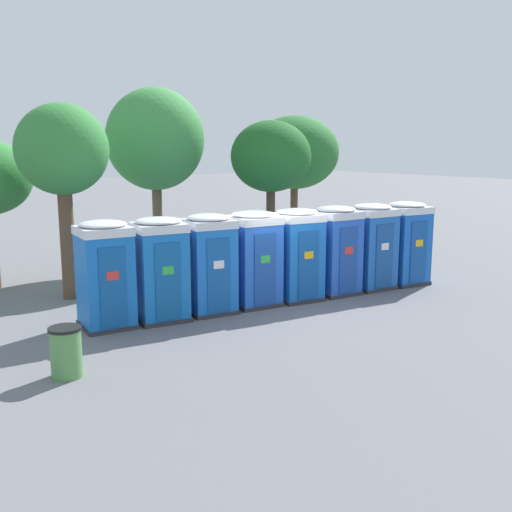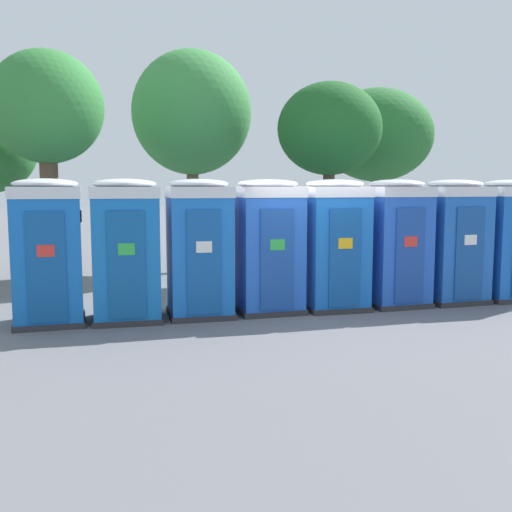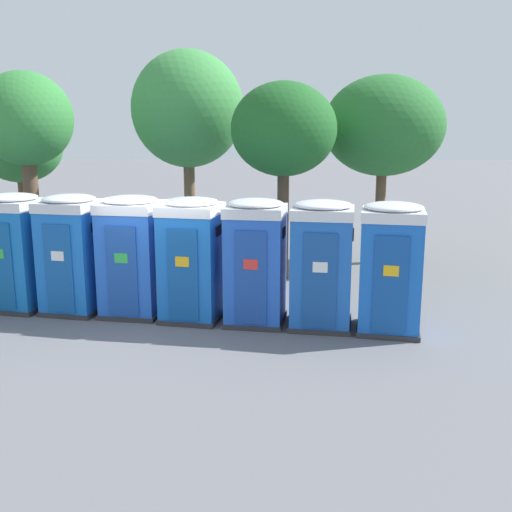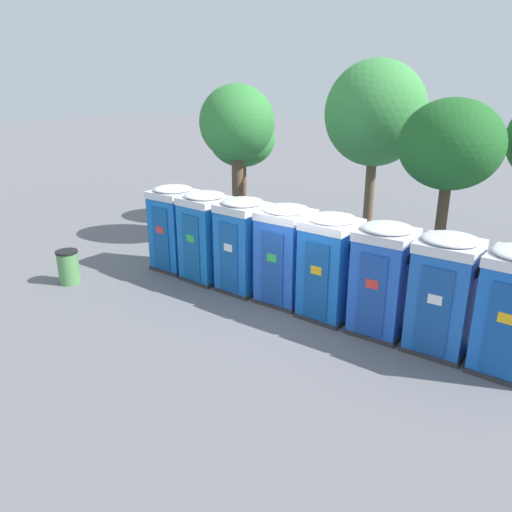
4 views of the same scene
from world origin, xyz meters
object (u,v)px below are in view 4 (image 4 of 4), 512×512
portapotty_2 (243,245)px  trash_can (68,267)px  portapotty_3 (285,254)px  street_tree_0 (375,114)px  street_tree_1 (237,125)px  portapotty_6 (443,293)px  street_tree_2 (451,146)px  portapotty_0 (175,228)px  portapotty_4 (330,266)px  portapotty_1 (206,236)px  street_tree_3 (242,139)px  portapotty_5 (383,279)px

portapotty_2 → trash_can: bearing=-156.4°
portapotty_2 → portapotty_3: (1.32, -0.16, -0.00)m
street_tree_0 → street_tree_1: bearing=-152.2°
portapotty_6 → street_tree_1: (-7.54, 4.40, 2.76)m
street_tree_2 → trash_can: bearing=-151.2°
portapotty_0 → portapotty_4: size_ratio=1.00×
portapotty_1 → portapotty_4: 3.98m
street_tree_3 → street_tree_1: bearing=-63.0°
portapotty_1 → street_tree_2: street_tree_2 is taller
street_tree_1 → trash_can: (-2.24, -5.58, -3.56)m
portapotty_1 → street_tree_2: 6.96m
portapotty_6 → street_tree_0: (-3.54, 6.51, 3.11)m
portapotty_0 → portapotty_6: (7.87, -1.25, -0.00)m
portapotty_5 → trash_can: 8.61m
portapotty_3 → portapotty_5: 2.66m
portapotty_6 → trash_can: size_ratio=2.65×
portapotty_3 → street_tree_0: street_tree_0 is taller
street_tree_3 → trash_can: size_ratio=4.59×
portapotty_1 → trash_can: size_ratio=2.65×
portapotty_1 → portapotty_6: bearing=-8.5°
street_tree_1 → portapotty_6: bearing=-30.3°
portapotty_4 → trash_can: 7.36m
portapotty_1 → street_tree_1: size_ratio=0.47×
portapotty_6 → trash_can: bearing=-173.1°
street_tree_1 → portapotty_5: bearing=-34.1°
street_tree_0 → street_tree_2: size_ratio=1.22×
street_tree_3 → street_tree_2: bearing=-21.3°
portapotty_1 → street_tree_2: bearing=25.8°
street_tree_1 → street_tree_3: (-1.31, 2.57, -0.77)m
portapotty_3 → street_tree_2: (3.19, 3.15, 2.54)m
portapotty_1 → street_tree_3: (-2.28, 5.99, 1.99)m
portapotty_4 → portapotty_6: same height
portapotty_3 → portapotty_4: bearing=-12.0°
street_tree_0 → portapotty_3: bearing=-93.8°
portapotty_5 → portapotty_3: bearing=170.0°
portapotty_1 → street_tree_0: size_ratio=0.41×
portapotty_4 → portapotty_5: 1.33m
portapotty_1 → portapotty_5: size_ratio=1.00×
portapotty_3 → trash_can: portapotty_3 is taller
portapotty_2 → street_tree_2: street_tree_2 is taller
portapotty_1 → portapotty_4: (3.94, -0.61, 0.00)m
trash_can → portapotty_6: bearing=6.9°
portapotty_1 → street_tree_0: bearing=61.3°
portapotty_4 → street_tree_3: size_ratio=0.58×
street_tree_0 → street_tree_1: size_ratio=1.14×
street_tree_0 → street_tree_2: bearing=-44.0°
portapotty_3 → portapotty_1: bearing=172.8°
street_tree_1 → street_tree_2: bearing=-5.0°
portapotty_6 → street_tree_1: size_ratio=0.47×
portapotty_0 → trash_can: 3.19m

